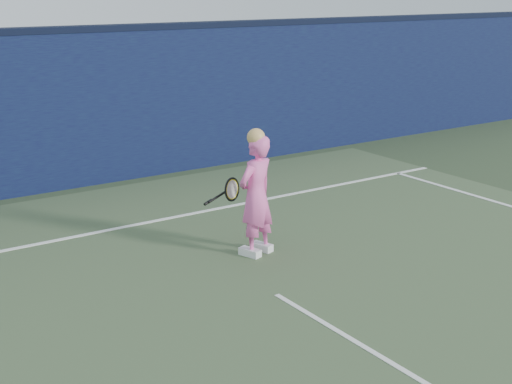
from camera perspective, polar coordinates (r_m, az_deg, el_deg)
ground at (r=7.07m, az=6.47°, el=-11.03°), size 80.00×80.00×0.00m
backstop_wall at (r=12.14m, az=-13.69°, el=6.40°), size 24.00×0.40×2.50m
wall_cap at (r=11.99m, az=-14.11°, el=12.53°), size 24.00×0.42×0.10m
player at (r=8.68m, az=-0.00°, el=-0.24°), size 0.63×0.51×1.59m
racket at (r=8.94m, az=-2.08°, el=0.13°), size 0.58×0.17×0.31m
court_lines at (r=6.85m, az=8.29°, el=-11.95°), size 11.00×12.04×0.01m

